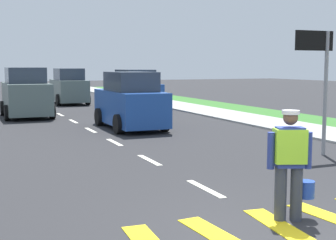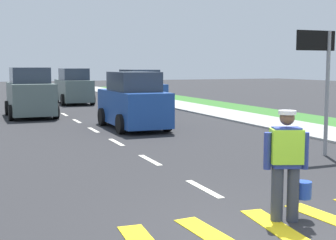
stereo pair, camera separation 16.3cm
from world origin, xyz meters
name	(u,v)px [view 1 (the left image)]	position (x,y,z in m)	size (l,w,h in m)	color
ground_plane	(49,109)	(0.00, 21.00, 0.00)	(96.00, 96.00, 0.00)	#28282B
sidewalk_right	(284,126)	(7.20, 10.00, 0.00)	(2.40, 72.00, 0.14)	#9E9E99
grass_verge_right	(333,123)	(9.60, 10.00, 0.00)	(2.40, 72.00, 0.06)	#38722D
crosswalk_stripes	(284,229)	(0.00, 0.25, 0.01)	(4.48, 1.93, 0.01)	yellow
lane_center_line	(38,103)	(0.00, 25.20, 0.00)	(0.14, 46.40, 0.01)	silver
road_worker	(291,160)	(0.31, 0.56, 0.93)	(0.76, 0.42, 1.67)	#383D4C
lane_direction_sign	(319,62)	(4.22, 4.63, 2.41)	(1.16, 0.11, 3.20)	gray
car_outgoing_ahead	(130,102)	(1.50, 11.66, 0.97)	(1.91, 4.10, 2.10)	#1E4799
car_parked_far	(135,92)	(3.90, 18.18, 0.99)	(1.90, 4.16, 2.12)	#1E4799
car_outgoing_far	(69,87)	(1.72, 24.16, 1.00)	(1.95, 3.98, 2.16)	slate
car_oncoming_second	(26,94)	(-1.59, 17.25, 1.04)	(2.09, 3.87, 2.24)	slate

